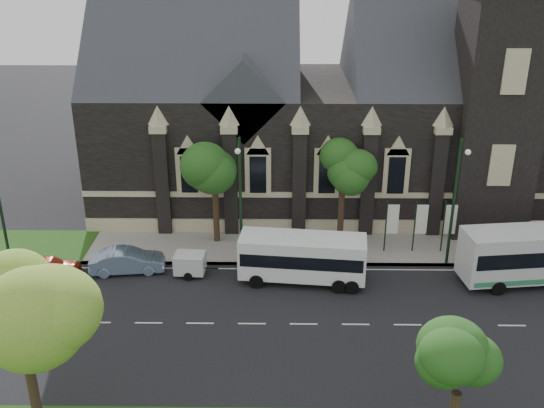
{
  "coord_description": "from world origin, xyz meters",
  "views": [
    {
      "loc": [
        -1.45,
        -30.26,
        20.46
      ],
      "look_at": [
        -1.91,
        6.0,
        4.99
      ],
      "focal_mm": 40.97,
      "sensor_mm": 36.0,
      "label": 1
    }
  ],
  "objects_px": {
    "banner_flag_left": "(390,222)",
    "banner_flag_right": "(448,222)",
    "tree_walk_left": "(218,168)",
    "banner_flag_center": "(419,222)",
    "street_lamp_near": "(455,197)",
    "car_far_red": "(48,267)",
    "box_trailer": "(190,263)",
    "tree_park_near": "(27,312)",
    "tree_walk_right": "(346,167)",
    "street_lamp_mid": "(240,195)",
    "sedan": "(127,261)",
    "tree_park_east": "(464,360)",
    "shuttle_bus": "(303,256)"
  },
  "relations": [
    {
      "from": "street_lamp_near",
      "to": "car_far_red",
      "type": "distance_m",
      "value": 27.02
    },
    {
      "from": "street_lamp_mid",
      "to": "banner_flag_left",
      "type": "height_order",
      "value": "street_lamp_mid"
    },
    {
      "from": "tree_walk_left",
      "to": "banner_flag_left",
      "type": "relative_size",
      "value": 1.91
    },
    {
      "from": "banner_flag_left",
      "to": "shuttle_bus",
      "type": "height_order",
      "value": "banner_flag_left"
    },
    {
      "from": "tree_park_east",
      "to": "tree_walk_right",
      "type": "xyz_separation_m",
      "value": [
        -2.96,
        20.04,
        1.2
      ]
    },
    {
      "from": "banner_flag_center",
      "to": "box_trailer",
      "type": "height_order",
      "value": "banner_flag_center"
    },
    {
      "from": "tree_park_near",
      "to": "street_lamp_mid",
      "type": "relative_size",
      "value": 0.95
    },
    {
      "from": "banner_flag_center",
      "to": "street_lamp_mid",
      "type": "bearing_deg",
      "value": -171.18
    },
    {
      "from": "tree_park_east",
      "to": "street_lamp_near",
      "type": "distance_m",
      "value": 16.86
    },
    {
      "from": "banner_flag_center",
      "to": "sedan",
      "type": "distance_m",
      "value": 20.11
    },
    {
      "from": "tree_park_near",
      "to": "shuttle_bus",
      "type": "distance_m",
      "value": 18.74
    },
    {
      "from": "tree_park_east",
      "to": "street_lamp_mid",
      "type": "distance_m",
      "value": 19.32
    },
    {
      "from": "tree_park_near",
      "to": "banner_flag_center",
      "type": "bearing_deg",
      "value": 41.54
    },
    {
      "from": "street_lamp_mid",
      "to": "banner_flag_center",
      "type": "distance_m",
      "value": 12.73
    },
    {
      "from": "tree_walk_left",
      "to": "banner_flag_center",
      "type": "distance_m",
      "value": 14.58
    },
    {
      "from": "tree_park_east",
      "to": "banner_flag_center",
      "type": "relative_size",
      "value": 1.57
    },
    {
      "from": "street_lamp_near",
      "to": "banner_flag_right",
      "type": "height_order",
      "value": "street_lamp_near"
    },
    {
      "from": "banner_flag_center",
      "to": "car_far_red",
      "type": "height_order",
      "value": "banner_flag_center"
    },
    {
      "from": "banner_flag_right",
      "to": "banner_flag_left",
      "type": "bearing_deg",
      "value": 180.0
    },
    {
      "from": "street_lamp_mid",
      "to": "banner_flag_right",
      "type": "bearing_deg",
      "value": 7.6
    },
    {
      "from": "street_lamp_mid",
      "to": "box_trailer",
      "type": "bearing_deg",
      "value": -156.59
    },
    {
      "from": "banner_flag_left",
      "to": "box_trailer",
      "type": "bearing_deg",
      "value": -166.2
    },
    {
      "from": "tree_walk_right",
      "to": "car_far_red",
      "type": "distance_m",
      "value": 21.16
    },
    {
      "from": "street_lamp_near",
      "to": "tree_park_near",
      "type": "bearing_deg",
      "value": -143.92
    },
    {
      "from": "tree_walk_right",
      "to": "tree_park_east",
      "type": "bearing_deg",
      "value": -81.58
    },
    {
      "from": "sedan",
      "to": "tree_park_near",
      "type": "bearing_deg",
      "value": 171.48
    },
    {
      "from": "banner_flag_right",
      "to": "tree_park_near",
      "type": "bearing_deg",
      "value": -141.14
    },
    {
      "from": "tree_walk_right",
      "to": "banner_flag_right",
      "type": "distance_m",
      "value": 8.05
    },
    {
      "from": "tree_walk_right",
      "to": "sedan",
      "type": "relative_size",
      "value": 1.59
    },
    {
      "from": "banner_flag_center",
      "to": "car_far_red",
      "type": "xyz_separation_m",
      "value": [
        -24.88,
        -3.72,
        -1.66
      ]
    },
    {
      "from": "banner_flag_left",
      "to": "car_far_red",
      "type": "xyz_separation_m",
      "value": [
        -22.88,
        -3.72,
        -1.66
      ]
    },
    {
      "from": "street_lamp_near",
      "to": "banner_flag_right",
      "type": "bearing_deg",
      "value": 81.44
    },
    {
      "from": "tree_park_east",
      "to": "banner_flag_left",
      "type": "distance_m",
      "value": 18.46
    },
    {
      "from": "street_lamp_mid",
      "to": "banner_flag_left",
      "type": "xyz_separation_m",
      "value": [
        10.29,
        1.91,
        -2.73
      ]
    },
    {
      "from": "box_trailer",
      "to": "sedan",
      "type": "distance_m",
      "value": 4.24
    },
    {
      "from": "banner_flag_left",
      "to": "banner_flag_right",
      "type": "distance_m",
      "value": 4.0
    },
    {
      "from": "tree_walk_left",
      "to": "street_lamp_near",
      "type": "height_order",
      "value": "street_lamp_near"
    },
    {
      "from": "tree_walk_right",
      "to": "street_lamp_mid",
      "type": "distance_m",
      "value": 8.1
    },
    {
      "from": "tree_park_near",
      "to": "banner_flag_left",
      "type": "xyz_separation_m",
      "value": [
        18.06,
        17.77,
        -4.03
      ]
    },
    {
      "from": "banner_flag_right",
      "to": "street_lamp_mid",
      "type": "bearing_deg",
      "value": -172.4
    },
    {
      "from": "sedan",
      "to": "banner_flag_right",
      "type": "bearing_deg",
      "value": -89.89
    },
    {
      "from": "street_lamp_mid",
      "to": "banner_flag_left",
      "type": "bearing_deg",
      "value": 10.5
    },
    {
      "from": "sedan",
      "to": "car_far_red",
      "type": "distance_m",
      "value": 5.12
    },
    {
      "from": "sedan",
      "to": "banner_flag_center",
      "type": "bearing_deg",
      "value": -89.12
    },
    {
      "from": "tree_park_east",
      "to": "sedan",
      "type": "distance_m",
      "value": 23.76
    },
    {
      "from": "tree_walk_left",
      "to": "banner_flag_right",
      "type": "bearing_deg",
      "value": -6.04
    },
    {
      "from": "street_lamp_mid",
      "to": "sedan",
      "type": "distance_m",
      "value": 8.74
    },
    {
      "from": "box_trailer",
      "to": "banner_flag_left",
      "type": "bearing_deg",
      "value": 17.6
    },
    {
      "from": "tree_walk_left",
      "to": "sedan",
      "type": "distance_m",
      "value": 8.89
    },
    {
      "from": "box_trailer",
      "to": "tree_park_near",
      "type": "bearing_deg",
      "value": -103.38
    }
  ]
}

